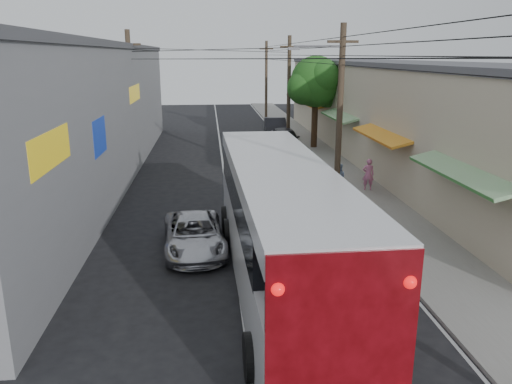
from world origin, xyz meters
TOP-DOWN VIEW (x-y plane):
  - ground at (0.00, 0.00)m, footprint 120.00×120.00m
  - sidewalk at (6.50, 20.00)m, footprint 3.00×80.00m
  - building_right at (10.99, 22.00)m, footprint 7.09×40.00m
  - building_left at (-8.50, 18.00)m, footprint 7.20×36.00m
  - utility_poles at (3.13, 20.33)m, footprint 11.80×45.28m
  - street_tree at (6.87, 26.02)m, footprint 4.40×4.00m
  - coach_bus at (1.20, 4.11)m, footprint 3.18×12.80m
  - jeepney at (-1.40, 6.90)m, footprint 2.39×4.57m
  - parked_suv at (3.80, 13.67)m, footprint 2.67×6.06m
  - parked_car_mid at (4.59, 25.49)m, footprint 1.99×4.77m
  - parked_car_far at (4.60, 30.99)m, footprint 2.04×5.02m
  - pedestrian_near at (7.03, 13.92)m, footprint 0.64×0.48m
  - pedestrian_far at (5.40, 13.45)m, footprint 0.83×0.71m

SIDE VIEW (x-z plane):
  - ground at x=0.00m, z-range 0.00..0.00m
  - sidewalk at x=6.50m, z-range 0.00..0.12m
  - jeepney at x=-1.40m, z-range 0.00..1.23m
  - parked_car_mid at x=4.59m, z-range 0.00..1.61m
  - parked_car_far at x=4.60m, z-range 0.00..1.62m
  - pedestrian_far at x=5.40m, z-range 0.12..1.59m
  - parked_suv at x=3.80m, z-range 0.00..1.73m
  - pedestrian_near at x=7.03m, z-range 0.12..1.69m
  - coach_bus at x=1.20m, z-range 0.07..3.73m
  - building_right at x=10.99m, z-range 0.03..6.28m
  - building_left at x=-8.50m, z-range 0.03..7.28m
  - utility_poles at x=3.13m, z-range 0.13..8.13m
  - street_tree at x=6.87m, z-range 1.37..7.97m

